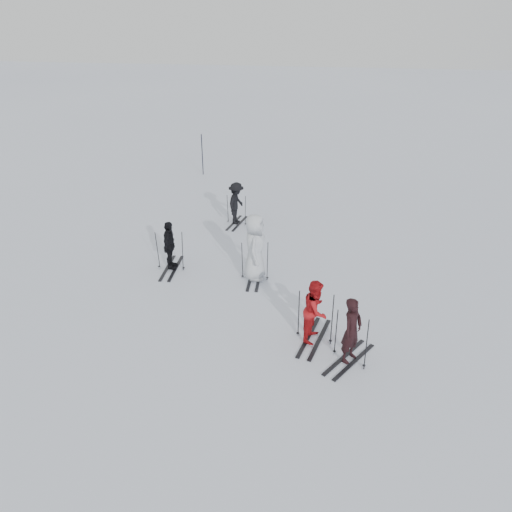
{
  "coord_description": "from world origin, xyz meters",
  "views": [
    {
      "loc": [
        2.05,
        -11.15,
        7.17
      ],
      "look_at": [
        0.0,
        1.0,
        1.0
      ],
      "focal_mm": 35.0,
      "sensor_mm": 36.0,
      "label": 1
    }
  ],
  "objects_px": {
    "skier_grey": "(255,248)",
    "piste_marker": "(202,154)",
    "skier_red": "(316,311)",
    "skier_near_dark": "(352,331)",
    "skier_uphill_far": "(236,204)",
    "skier_uphill_left": "(170,246)"
  },
  "relations": [
    {
      "from": "skier_grey",
      "to": "skier_uphill_far",
      "type": "distance_m",
      "value": 4.22
    },
    {
      "from": "skier_grey",
      "to": "piste_marker",
      "type": "height_order",
      "value": "skier_grey"
    },
    {
      "from": "skier_red",
      "to": "skier_grey",
      "type": "relative_size",
      "value": 0.79
    },
    {
      "from": "skier_near_dark",
      "to": "skier_red",
      "type": "relative_size",
      "value": 1.01
    },
    {
      "from": "skier_uphill_far",
      "to": "piste_marker",
      "type": "height_order",
      "value": "piste_marker"
    },
    {
      "from": "skier_near_dark",
      "to": "skier_red",
      "type": "height_order",
      "value": "skier_near_dark"
    },
    {
      "from": "skier_grey",
      "to": "skier_red",
      "type": "bearing_deg",
      "value": -147.97
    },
    {
      "from": "skier_uphill_left",
      "to": "piste_marker",
      "type": "bearing_deg",
      "value": 5.78
    },
    {
      "from": "skier_red",
      "to": "skier_grey",
      "type": "bearing_deg",
      "value": 47.64
    },
    {
      "from": "skier_red",
      "to": "skier_grey",
      "type": "height_order",
      "value": "skier_grey"
    },
    {
      "from": "skier_red",
      "to": "piste_marker",
      "type": "height_order",
      "value": "piste_marker"
    },
    {
      "from": "skier_near_dark",
      "to": "skier_red",
      "type": "xyz_separation_m",
      "value": [
        -0.83,
        0.68,
        -0.01
      ]
    },
    {
      "from": "skier_near_dark",
      "to": "skier_grey",
      "type": "bearing_deg",
      "value": 70.32
    },
    {
      "from": "skier_uphill_far",
      "to": "piste_marker",
      "type": "relative_size",
      "value": 0.8
    },
    {
      "from": "piste_marker",
      "to": "skier_red",
      "type": "bearing_deg",
      "value": -63.86
    },
    {
      "from": "skier_uphill_left",
      "to": "piste_marker",
      "type": "distance_m",
      "value": 9.62
    },
    {
      "from": "skier_uphill_left",
      "to": "skier_uphill_far",
      "type": "xyz_separation_m",
      "value": [
        1.26,
        3.81,
        0.02
      ]
    },
    {
      "from": "skier_red",
      "to": "skier_uphill_left",
      "type": "height_order",
      "value": "skier_red"
    },
    {
      "from": "skier_uphill_left",
      "to": "skier_uphill_far",
      "type": "relative_size",
      "value": 0.98
    },
    {
      "from": "skier_red",
      "to": "skier_uphill_left",
      "type": "distance_m",
      "value": 5.37
    },
    {
      "from": "skier_near_dark",
      "to": "skier_uphill_far",
      "type": "xyz_separation_m",
      "value": [
        -4.11,
        7.38,
        -0.02
      ]
    },
    {
      "from": "skier_red",
      "to": "skier_uphill_far",
      "type": "relative_size",
      "value": 1.01
    }
  ]
}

